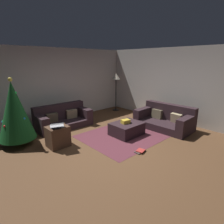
{
  "coord_description": "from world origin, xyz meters",
  "views": [
    {
      "loc": [
        -2.99,
        -3.25,
        2.17
      ],
      "look_at": [
        0.43,
        0.48,
        0.75
      ],
      "focal_mm": 29.8,
      "sensor_mm": 36.0,
      "label": 1
    }
  ],
  "objects": [
    {
      "name": "rear_partition",
      "position": [
        0.0,
        3.14,
        1.3
      ],
      "size": [
        6.4,
        0.12,
        2.6
      ],
      "primitive_type": "cube",
      "color": "beige",
      "rests_on": "ground_plane"
    },
    {
      "name": "couch_right",
      "position": [
        2.26,
        -0.13,
        0.28
      ],
      "size": [
        1.03,
        1.81,
        0.75
      ],
      "rotation": [
        0.0,
        0.0,
        1.61
      ],
      "color": "#2D1E23",
      "rests_on": "ground_plane"
    },
    {
      "name": "gift_box",
      "position": [
        0.82,
        0.31,
        0.42
      ],
      "size": [
        0.28,
        0.22,
        0.11
      ],
      "primitive_type": "cube",
      "rotation": [
        0.0,
        0.0,
        -0.19
      ],
      "color": "gold",
      "rests_on": "ottoman"
    },
    {
      "name": "tv_remote",
      "position": [
        0.94,
        0.26,
        0.38
      ],
      "size": [
        0.07,
        0.16,
        0.02
      ],
      "primitive_type": "cube",
      "rotation": [
        0.0,
        0.0,
        -0.1
      ],
      "color": "black",
      "rests_on": "ottoman"
    },
    {
      "name": "book_stack",
      "position": [
        0.29,
        -0.69,
        0.03
      ],
      "size": [
        0.29,
        0.21,
        0.06
      ],
      "color": "#4C423D",
      "rests_on": "ground_plane"
    },
    {
      "name": "ottoman",
      "position": [
        0.86,
        0.3,
        0.18
      ],
      "size": [
        0.89,
        0.72,
        0.37
      ],
      "primitive_type": "cube",
      "color": "#2D1E23",
      "rests_on": "ground_plane"
    },
    {
      "name": "corner_lamp",
      "position": [
        2.57,
        2.56,
        1.38
      ],
      "size": [
        0.36,
        0.36,
        1.62
      ],
      "color": "black",
      "rests_on": "ground_plane"
    },
    {
      "name": "laptop",
      "position": [
        -1.05,
        0.9,
        0.6
      ],
      "size": [
        0.46,
        0.52,
        0.2
      ],
      "color": "silver",
      "rests_on": "side_table"
    },
    {
      "name": "corner_partition",
      "position": [
        3.14,
        0.0,
        1.3
      ],
      "size": [
        0.12,
        6.4,
        2.6
      ],
      "primitive_type": "cube",
      "color": "beige",
      "rests_on": "ground_plane"
    },
    {
      "name": "side_table",
      "position": [
        -1.02,
        0.96,
        0.27
      ],
      "size": [
        0.52,
        0.44,
        0.54
      ],
      "primitive_type": "cube",
      "color": "#4C3323",
      "rests_on": "ground_plane"
    },
    {
      "name": "ground_plane",
      "position": [
        0.0,
        0.0,
        0.0
      ],
      "size": [
        6.4,
        6.4,
        0.0
      ],
      "primitive_type": "plane",
      "color": "brown"
    },
    {
      "name": "area_rug",
      "position": [
        0.86,
        0.3,
        0.0
      ],
      "size": [
        2.6,
        2.0,
        0.01
      ],
      "primitive_type": "cube",
      "color": "#5B2933",
      "rests_on": "ground_plane"
    },
    {
      "name": "christmas_tree",
      "position": [
        -1.75,
        1.75,
        0.93
      ],
      "size": [
        0.91,
        0.91,
        1.77
      ],
      "color": "brown",
      "rests_on": "ground_plane"
    },
    {
      "name": "couch_left",
      "position": [
        -0.2,
        2.25,
        0.28
      ],
      "size": [
        1.79,
        0.9,
        0.74
      ],
      "rotation": [
        0.0,
        0.0,
        3.11
      ],
      "color": "#2D1E23",
      "rests_on": "ground_plane"
    }
  ]
}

